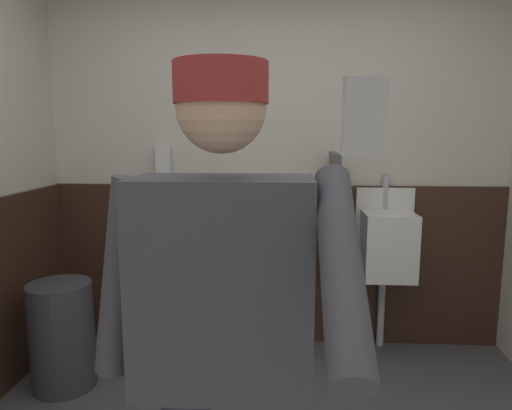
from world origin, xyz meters
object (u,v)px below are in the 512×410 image
object	(u,v)px
urinal_middle	(387,244)
person	(223,324)
urinal_left	(277,242)
soap_dispenser	(164,160)
trash_bin	(62,335)
cell_phone	(364,117)

from	to	relation	value
urinal_middle	person	world-z (taller)	person
urinal_left	urinal_middle	bearing A→B (deg)	0.00
urinal_left	person	size ratio (longest dim) A/B	0.73
urinal_left	soap_dispenser	xyz separation A→B (m)	(-0.81, 0.12, 0.56)
urinal_left	soap_dispenser	distance (m)	0.99
urinal_middle	soap_dispenser	xyz separation A→B (m)	(-1.56, 0.12, 0.56)
trash_bin	soap_dispenser	world-z (taller)	soap_dispenser
cell_phone	trash_bin	world-z (taller)	cell_phone
cell_phone	urinal_middle	bearing A→B (deg)	68.84
urinal_left	person	bearing A→B (deg)	-93.37
urinal_middle	cell_phone	xyz separation A→B (m)	(-0.59, -2.44, 0.78)
soap_dispenser	urinal_middle	bearing A→B (deg)	-4.37
trash_bin	soap_dispenser	xyz separation A→B (m)	(0.47, 0.70, 1.01)
urinal_left	urinal_middle	size ratio (longest dim) A/B	1.00
urinal_left	soap_dispenser	world-z (taller)	soap_dispenser
urinal_left	cell_phone	world-z (taller)	cell_phone
soap_dispenser	cell_phone	bearing A→B (deg)	-69.20
urinal_middle	cell_phone	distance (m)	2.63
person	trash_bin	xyz separation A→B (m)	(-1.16, 1.36, -0.69)
soap_dispenser	person	bearing A→B (deg)	-71.25
person	cell_phone	size ratio (longest dim) A/B	15.52
person	trash_bin	distance (m)	1.92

